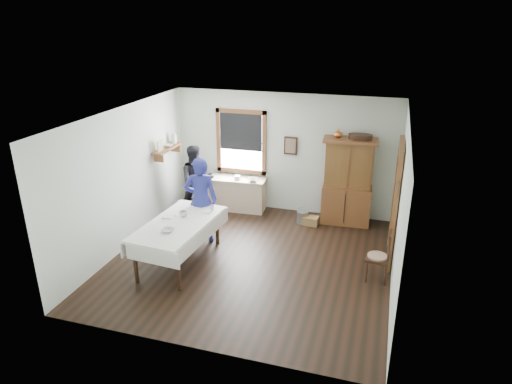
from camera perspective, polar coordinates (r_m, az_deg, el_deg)
room at (r=7.97m, az=-0.64°, el=-0.08°), size 5.01×5.01×2.70m
window at (r=10.41m, az=-1.87°, el=6.67°), size 1.18×0.07×1.48m
doorway at (r=8.51m, az=17.13°, el=-0.99°), size 0.09×1.14×2.22m
wall_shelf at (r=10.12m, az=-10.96°, el=5.58°), size 0.24×1.00×0.44m
framed_picture at (r=10.13m, az=4.34°, el=5.78°), size 0.30×0.04×0.40m
rug_beater at (r=7.80m, az=17.48°, el=1.33°), size 0.01×0.27×0.27m
work_counter at (r=10.55m, az=-2.41°, el=-0.23°), size 1.36×0.58×0.76m
china_hutch at (r=9.85m, az=11.37°, el=1.23°), size 1.13×0.59×1.88m
dining_table at (r=8.45m, az=-9.55°, el=-6.21°), size 1.20×2.06×0.79m
spindle_chair at (r=8.04m, az=15.00°, el=-7.70°), size 0.45×0.45×0.91m
pail at (r=10.00m, az=5.84°, el=-3.11°), size 0.33×0.33×0.27m
wicker_basket at (r=9.94m, az=6.87°, el=-3.59°), size 0.33×0.24×0.18m
woman_blue at (r=8.96m, az=-6.89°, el=-1.43°), size 0.69×0.56×1.63m
figure_dark at (r=10.22m, az=-7.39°, el=1.07°), size 0.92×0.90×1.49m
table_cup_a at (r=8.47m, az=-9.08°, el=-2.72°), size 0.17×0.17×0.11m
table_cup_b at (r=8.69m, az=-5.51°, el=-1.96°), size 0.11×0.11×0.09m
table_bowl at (r=7.95m, az=-11.02°, el=-4.71°), size 0.26×0.26×0.06m
counter_book at (r=10.32m, az=-0.96°, el=1.63°), size 0.26×0.27×0.02m
counter_bowl at (r=10.18m, az=-0.42°, el=1.45°), size 0.24×0.24×0.06m
shelf_bowl at (r=10.13m, az=-10.94°, el=5.73°), size 0.22×0.22×0.05m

